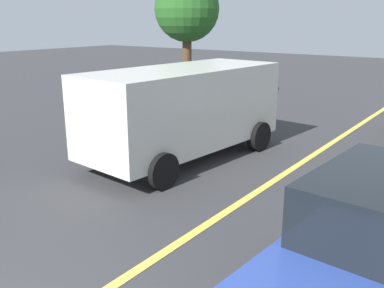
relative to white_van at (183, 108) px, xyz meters
name	(u,v)px	position (x,y,z in m)	size (l,w,h in m)	color
lane_marking_centre	(160,255)	(-3.82, -2.48, -1.26)	(28.00, 0.16, 0.01)	#E0D14C
white_van	(183,108)	(0.00, 0.00, 0.00)	(5.35, 2.63, 2.20)	silver
tree_left_verge	(187,10)	(5.97, 4.36, 2.36)	(2.51, 2.51, 4.93)	#513823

